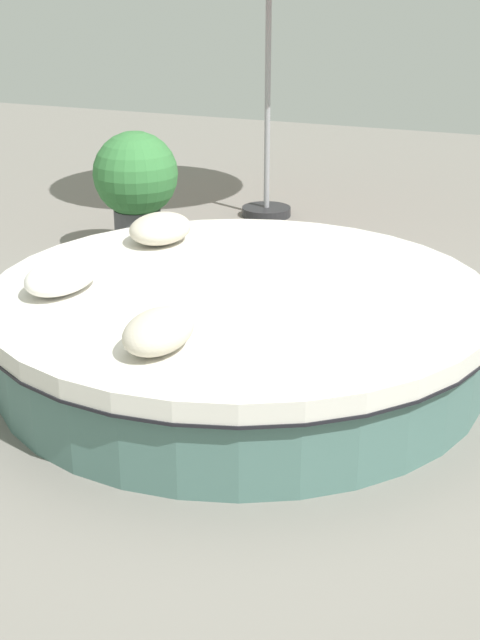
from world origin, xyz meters
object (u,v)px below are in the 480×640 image
Objects in this scene: throw_pillow_1 at (62,275)px; round_bed at (240,327)px; throw_pillow_0 at (160,228)px; planter at (136,183)px; throw_pillow_2 at (159,331)px.

round_bed is at bearing -63.35° from throw_pillow_1.
planter reaches higher than throw_pillow_0.
throw_pillow_1 is at bearing -161.17° from planter.
round_bed is at bearing -136.59° from planter.
throw_pillow_2 is at bearing -152.60° from throw_pillow_0.
round_bed is 1.01m from throw_pillow_0.
planter is at bearing 18.83° from throw_pillow_1.
throw_pillow_0 is 1.32m from planter.
throw_pillow_1 reaches higher than round_bed.
throw_pillow_2 is 0.46× the size of planter.
throw_pillow_0 is at bearing -4.14° from throw_pillow_1.
throw_pillow_0 is 0.48× the size of planter.
round_bed is 0.96m from throw_pillow_2.
throw_pillow_1 is 0.96m from throw_pillow_2.
throw_pillow_2 is at bearing -148.91° from planter.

